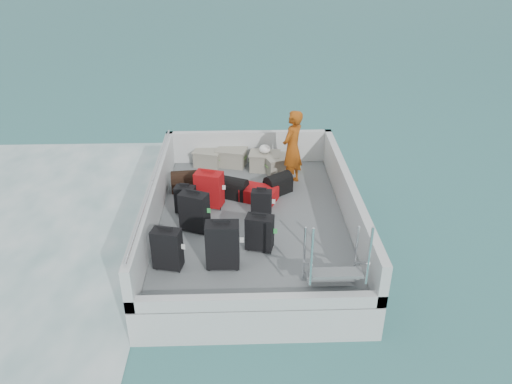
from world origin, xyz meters
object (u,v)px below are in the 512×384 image
(suitcase_5, at_px, (209,189))
(suitcase_6, at_px, (260,233))
(suitcase_2, at_px, (186,200))
(suitcase_3, at_px, (223,245))
(crate_0, at_px, (208,159))
(crate_1, at_px, (232,158))
(crate_2, at_px, (265,162))
(suitcase_1, at_px, (194,212))
(suitcase_0, at_px, (167,249))
(passenger, at_px, (292,148))
(crate_3, at_px, (280,165))
(suitcase_8, at_px, (259,194))
(suitcase_7, at_px, (261,204))

(suitcase_5, bearing_deg, suitcase_6, -41.46)
(suitcase_2, bearing_deg, suitcase_3, -55.38)
(crate_0, bearing_deg, suitcase_3, -83.38)
(suitcase_5, relative_size, crate_1, 1.15)
(crate_2, bearing_deg, suitcase_2, -130.89)
(suitcase_1, height_order, crate_2, suitcase_1)
(suitcase_0, xyz_separation_m, suitcase_3, (0.84, 0.01, 0.05))
(suitcase_3, xyz_separation_m, passenger, (1.32, 2.76, 0.39))
(suitcase_2, height_order, passenger, passenger)
(crate_0, height_order, crate_3, crate_3)
(passenger, bearing_deg, suitcase_3, 9.56)
(suitcase_2, height_order, suitcase_8, suitcase_2)
(suitcase_2, xyz_separation_m, suitcase_6, (1.30, -1.20, 0.04))
(crate_3, bearing_deg, suitcase_2, -139.03)
(suitcase_5, xyz_separation_m, suitcase_7, (0.95, -0.40, -0.09))
(suitcase_1, relative_size, suitcase_8, 1.06)
(suitcase_1, bearing_deg, passenger, 65.82)
(suitcase_8, distance_m, crate_3, 1.28)
(suitcase_7, bearing_deg, suitcase_3, -104.86)
(suitcase_2, height_order, crate_0, suitcase_2)
(suitcase_6, distance_m, passenger, 2.47)
(suitcase_8, bearing_deg, suitcase_1, 155.36)
(suitcase_7, bearing_deg, crate_1, 113.34)
(suitcase_6, bearing_deg, suitcase_0, -147.78)
(suitcase_8, bearing_deg, crate_3, 1.39)
(suitcase_7, distance_m, suitcase_8, 0.60)
(suitcase_5, bearing_deg, suitcase_0, -88.63)
(suitcase_1, xyz_separation_m, crate_2, (1.32, 2.35, -0.17))
(suitcase_0, bearing_deg, passenger, 64.20)
(crate_2, bearing_deg, crate_0, 168.88)
(suitcase_5, xyz_separation_m, suitcase_8, (0.93, 0.18, -0.21))
(crate_1, bearing_deg, crate_0, 180.00)
(suitcase_2, distance_m, suitcase_6, 1.77)
(suitcase_3, bearing_deg, crate_2, 77.81)
(suitcase_0, relative_size, suitcase_3, 0.88)
(suitcase_1, relative_size, suitcase_5, 1.03)
(suitcase_0, height_order, crate_1, suitcase_0)
(suitcase_2, bearing_deg, suitcase_6, -31.68)
(suitcase_7, distance_m, crate_0, 2.42)
(suitcase_2, relative_size, suitcase_7, 1.04)
(suitcase_6, bearing_deg, suitcase_8, 102.34)
(suitcase_2, bearing_deg, suitcase_1, -59.33)
(suitcase_6, height_order, crate_2, suitcase_6)
(crate_1, bearing_deg, crate_3, -21.53)
(suitcase_3, xyz_separation_m, suitcase_5, (-0.30, 1.90, -0.04))
(suitcase_2, xyz_separation_m, crate_2, (1.53, 1.76, -0.08))
(suitcase_2, bearing_deg, suitcase_7, 4.28)
(suitcase_7, xyz_separation_m, crate_0, (-1.08, 2.17, -0.09))
(crate_2, bearing_deg, passenger, -52.03)
(suitcase_3, distance_m, crate_3, 3.45)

